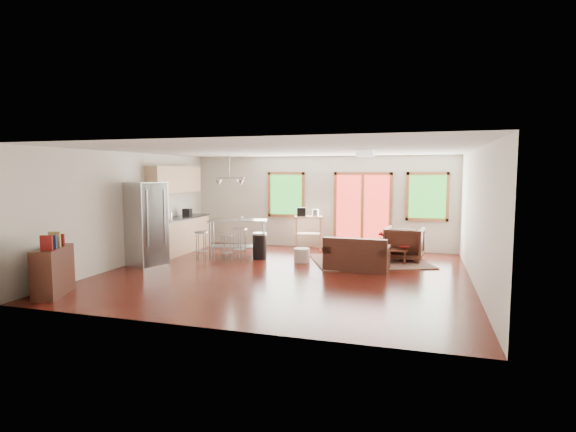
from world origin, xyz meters
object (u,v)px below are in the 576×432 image
(armchair, at_px, (404,242))
(kitchen_cart, at_px, (308,221))
(island, at_px, (238,231))
(refrigerator, at_px, (146,224))
(rug, at_px, (369,261))
(loveseat, at_px, (357,257))
(ottoman, at_px, (346,250))
(coffee_table, at_px, (387,251))

(armchair, bearing_deg, kitchen_cart, -12.12)
(island, bearing_deg, refrigerator, -134.73)
(rug, height_order, island, island)
(rug, relative_size, refrigerator, 1.36)
(loveseat, relative_size, ottoman, 2.24)
(armchair, bearing_deg, coffee_table, 60.12)
(kitchen_cart, bearing_deg, loveseat, -53.14)
(coffee_table, height_order, refrigerator, refrigerator)
(loveseat, height_order, armchair, armchair)
(ottoman, xyz_separation_m, kitchen_cart, (-1.25, 0.95, 0.59))
(refrigerator, relative_size, kitchen_cart, 1.64)
(rug, bearing_deg, coffee_table, -11.95)
(loveseat, distance_m, armchair, 1.70)
(island, bearing_deg, coffee_table, 1.35)
(loveseat, relative_size, armchair, 1.55)
(loveseat, bearing_deg, rug, 81.69)
(loveseat, xyz_separation_m, kitchen_cart, (-1.68, 2.24, 0.51))
(kitchen_cart, bearing_deg, rug, -34.86)
(coffee_table, bearing_deg, loveseat, -124.02)
(refrigerator, distance_m, kitchen_cart, 4.37)
(loveseat, bearing_deg, kitchen_cart, 128.86)
(loveseat, bearing_deg, island, 168.18)
(armchair, relative_size, refrigerator, 0.47)
(armchair, distance_m, ottoman, 1.42)
(rug, height_order, refrigerator, refrigerator)
(armchair, bearing_deg, loveseat, 61.11)
(kitchen_cart, bearing_deg, refrigerator, -134.93)
(armchair, height_order, island, island)
(loveseat, relative_size, kitchen_cart, 1.20)
(rug, xyz_separation_m, armchair, (0.79, 0.44, 0.44))
(loveseat, distance_m, coffee_table, 1.04)
(rug, distance_m, kitchen_cart, 2.39)
(armchair, height_order, kitchen_cart, kitchen_cart)
(rug, distance_m, ottoman, 0.73)
(armchair, bearing_deg, ottoman, 9.70)
(ottoman, bearing_deg, kitchen_cart, 142.73)
(island, bearing_deg, armchair, 8.50)
(ottoman, distance_m, island, 2.80)
(island, bearing_deg, loveseat, -13.81)
(coffee_table, relative_size, ottoman, 1.60)
(ottoman, relative_size, island, 0.40)
(refrigerator, bearing_deg, rug, 38.97)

